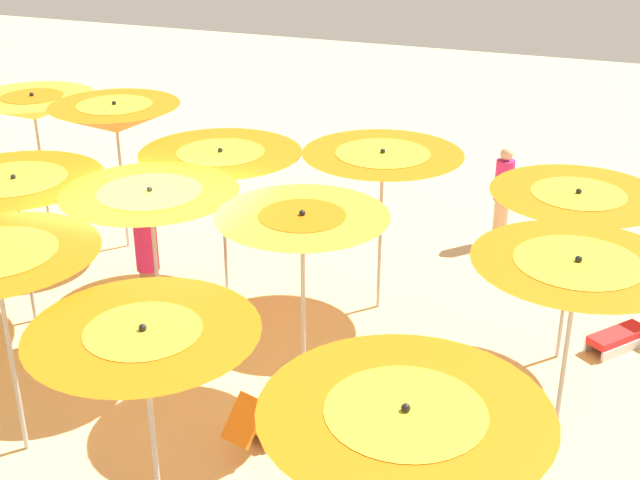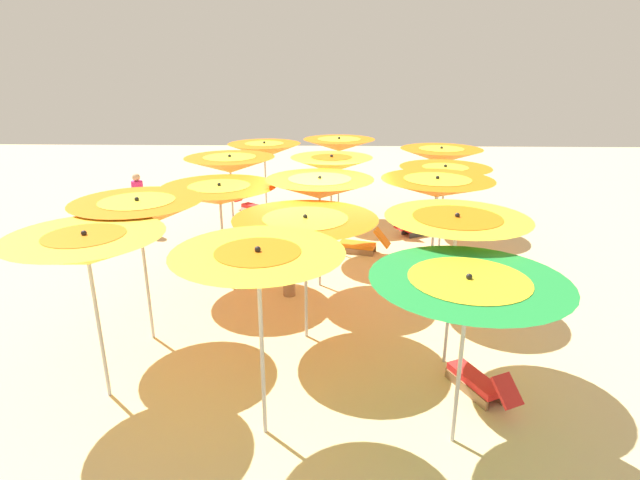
# 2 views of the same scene
# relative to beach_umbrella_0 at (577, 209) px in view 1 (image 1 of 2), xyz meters

# --- Properties ---
(ground) EXTENTS (38.65, 38.65, 0.04)m
(ground) POSITION_rel_beach_umbrella_0_xyz_m (4.69, 1.75, -2.07)
(ground) COLOR beige
(beach_umbrella_0) EXTENTS (2.07, 2.07, 2.30)m
(beach_umbrella_0) POSITION_rel_beach_umbrella_0_xyz_m (0.00, 0.00, 0.00)
(beach_umbrella_0) COLOR #B2B2B7
(beach_umbrella_0) RESTS_ON ground
(beach_umbrella_1) EXTENTS (2.13, 2.13, 2.35)m
(beach_umbrella_1) POSITION_rel_beach_umbrella_0_xyz_m (2.53, -0.47, 0.06)
(beach_umbrella_1) COLOR #B2B2B7
(beach_umbrella_1) RESTS_ON ground
(beach_umbrella_2) EXTENTS (2.26, 2.26, 2.17)m
(beach_umbrella_2) POSITION_rel_beach_umbrella_0_xyz_m (4.78, -0.23, -0.12)
(beach_umbrella_2) COLOR #B2B2B7
(beach_umbrella_2) RESTS_ON ground
(beach_umbrella_3) EXTENTS (1.99, 1.99, 2.43)m
(beach_umbrella_3) POSITION_rel_beach_umbrella_0_xyz_m (6.95, -1.00, 0.10)
(beach_umbrella_3) COLOR #B2B2B7
(beach_umbrella_3) RESTS_ON ground
(beach_umbrella_4) EXTENTS (1.95, 1.95, 2.40)m
(beach_umbrella_4) POSITION_rel_beach_umbrella_0_xyz_m (8.51, -1.07, 0.10)
(beach_umbrella_4) COLOR #B2B2B7
(beach_umbrella_4) RESTS_ON ground
(beach_umbrella_5) EXTENTS (2.04, 2.04, 2.41)m
(beach_umbrella_5) POSITION_rel_beach_umbrella_0_xyz_m (-0.18, 2.12, 0.14)
(beach_umbrella_5) COLOR #B2B2B7
(beach_umbrella_5) RESTS_ON ground
(beach_umbrella_6) EXTENTS (1.91, 1.91, 2.39)m
(beach_umbrella_6) POSITION_rel_beach_umbrella_0_xyz_m (2.71, 1.93, 0.10)
(beach_umbrella_6) COLOR #B2B2B7
(beach_umbrella_6) RESTS_ON ground
(beach_umbrella_7) EXTENTS (2.11, 2.11, 2.31)m
(beach_umbrella_7) POSITION_rel_beach_umbrella_0_xyz_m (4.72, 1.73, 0.01)
(beach_umbrella_7) COLOR #B2B2B7
(beach_umbrella_7) RESTS_ON ground
(beach_umbrella_8) EXTENTS (2.28, 2.28, 2.14)m
(beach_umbrella_8) POSITION_rel_beach_umbrella_0_xyz_m (6.82, 1.57, -0.11)
(beach_umbrella_8) COLOR #B2B2B7
(beach_umbrella_8) RESTS_ON ground
(beach_umbrella_10) EXTENTS (2.18, 2.18, 2.30)m
(beach_umbrella_10) POSITION_rel_beach_umbrella_0_xyz_m (0.76, 4.85, 0.00)
(beach_umbrella_10) COLOR #B2B2B7
(beach_umbrella_10) RESTS_ON ground
(beach_umbrella_11) EXTENTS (2.03, 2.03, 2.26)m
(beach_umbrella_11) POSITION_rel_beach_umbrella_0_xyz_m (3.17, 4.46, -0.02)
(beach_umbrella_11) COLOR #B2B2B7
(beach_umbrella_11) RESTS_ON ground
(lounger_0) EXTENTS (0.99, 1.14, 0.65)m
(lounger_0) POSITION_rel_beach_umbrella_0_xyz_m (-0.76, -0.57, -1.84)
(lounger_0) COLOR silver
(lounger_0) RESTS_ON ground
(lounger_3) EXTENTS (0.72, 1.29, 0.65)m
(lounger_3) POSITION_rel_beach_umbrella_0_xyz_m (2.76, 2.69, -1.83)
(lounger_3) COLOR olive
(lounger_3) RESTS_ON ground
(beachgoer_0) EXTENTS (0.30, 0.30, 1.63)m
(beachgoer_0) POSITION_rel_beach_umbrella_0_xyz_m (1.31, -3.26, -1.20)
(beachgoer_0) COLOR #D8A87F
(beachgoer_0) RESTS_ON ground
(beachgoer_1) EXTENTS (0.30, 0.30, 1.87)m
(beachgoer_1) POSITION_rel_beach_umbrella_0_xyz_m (5.22, 1.13, -1.06)
(beachgoer_1) COLOR #A3704C
(beachgoer_1) RESTS_ON ground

